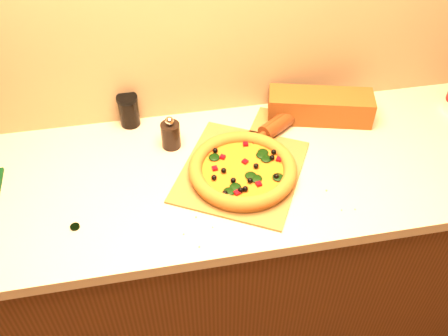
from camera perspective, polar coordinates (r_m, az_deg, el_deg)
cabinet at (r=1.98m, az=-1.96°, el=-10.31°), size 2.80×0.65×0.86m
countertop at (r=1.64m, az=-2.34°, el=-1.08°), size 2.84×0.68×0.04m
pizza_peel at (r=1.63m, az=2.14°, el=0.02°), size 0.52×0.59×0.01m
pizza at (r=1.59m, az=2.15°, el=-0.18°), size 0.35×0.35×0.05m
bottle_cap at (r=1.53m, az=-16.67°, el=-6.45°), size 0.03×0.03×0.01m
pepper_grinder at (r=1.70m, az=-6.11°, el=3.85°), size 0.07×0.07×0.12m
rolling_pin at (r=1.82m, az=7.63°, el=6.00°), size 0.36×0.27×0.06m
bread_bag at (r=1.84m, az=10.92°, el=6.92°), size 0.39×0.21×0.10m
dark_jar at (r=1.81m, az=-10.83°, el=6.48°), size 0.07×0.07×0.12m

